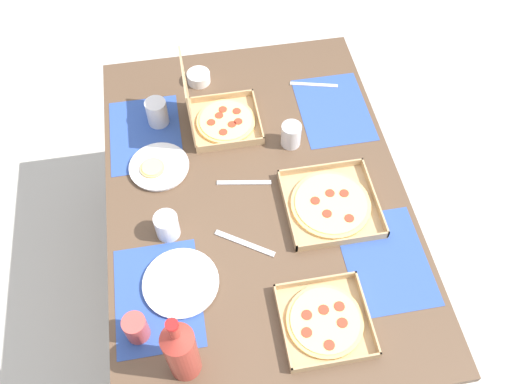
# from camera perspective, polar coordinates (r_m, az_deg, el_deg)

# --- Properties ---
(ground_plane) EXTENTS (6.00, 6.00, 0.00)m
(ground_plane) POSITION_cam_1_polar(r_m,az_deg,el_deg) (2.53, -0.00, -9.75)
(ground_plane) COLOR beige
(dining_table) EXTENTS (1.46, 1.02, 0.76)m
(dining_table) POSITION_cam_1_polar(r_m,az_deg,el_deg) (1.96, -0.00, -1.77)
(dining_table) COLOR #3F3328
(dining_table) RESTS_ON ground_plane
(placemat_near_left) EXTENTS (0.36, 0.26, 0.00)m
(placemat_near_left) POSITION_cam_1_polar(r_m,az_deg,el_deg) (1.78, 13.48, -6.94)
(placemat_near_left) COLOR #2D4C9E
(placemat_near_left) RESTS_ON dining_table
(placemat_near_right) EXTENTS (0.36, 0.26, 0.00)m
(placemat_near_right) POSITION_cam_1_polar(r_m,az_deg,el_deg) (2.13, 8.15, 8.61)
(placemat_near_right) COLOR #2D4C9E
(placemat_near_right) RESTS_ON dining_table
(placemat_far_left) EXTENTS (0.36, 0.26, 0.00)m
(placemat_far_left) POSITION_cam_1_polar(r_m,az_deg,el_deg) (1.71, -10.26, -10.75)
(placemat_far_left) COLOR #2D4C9E
(placemat_far_left) RESTS_ON dining_table
(placemat_far_right) EXTENTS (0.36, 0.26, 0.00)m
(placemat_far_right) POSITION_cam_1_polar(r_m,az_deg,el_deg) (2.07, -11.56, 6.00)
(placemat_far_right) COLOR #2D4C9E
(placemat_far_right) RESTS_ON dining_table
(pizza_box_center) EXTENTS (0.26, 0.26, 0.04)m
(pizza_box_center) POSITION_cam_1_polar(r_m,az_deg,el_deg) (1.65, 7.25, -13.32)
(pizza_box_center) COLOR tan
(pizza_box_center) RESTS_ON dining_table
(pizza_box_edge_far) EXTENTS (0.31, 0.31, 0.04)m
(pizza_box_edge_far) POSITION_cam_1_polar(r_m,az_deg,el_deg) (1.84, 7.86, -1.30)
(pizza_box_edge_far) COLOR tan
(pizza_box_edge_far) RESTS_ON dining_table
(pizza_box_corner_right) EXTENTS (0.25, 0.26, 0.29)m
(pizza_box_corner_right) POSITION_cam_1_polar(r_m,az_deg,el_deg) (2.03, -4.03, 7.92)
(pizza_box_corner_right) COLOR tan
(pizza_box_corner_right) RESTS_ON dining_table
(plate_near_right) EXTENTS (0.21, 0.21, 0.03)m
(plate_near_right) POSITION_cam_1_polar(r_m,az_deg,el_deg) (1.95, -10.21, 2.60)
(plate_near_right) COLOR white
(plate_near_right) RESTS_ON dining_table
(plate_near_left) EXTENTS (0.24, 0.24, 0.02)m
(plate_near_left) POSITION_cam_1_polar(r_m,az_deg,el_deg) (1.71, -7.90, -9.47)
(plate_near_left) COLOR white
(plate_near_left) RESTS_ON dining_table
(soda_bottle) EXTENTS (0.09, 0.09, 0.32)m
(soda_bottle) POSITION_cam_1_polar(r_m,az_deg,el_deg) (1.50, -7.91, -16.17)
(soda_bottle) COLOR #B2382D
(soda_bottle) RESTS_ON dining_table
(cup_dark) EXTENTS (0.08, 0.08, 0.09)m
(cup_dark) POSITION_cam_1_polar(r_m,az_deg,el_deg) (1.77, -9.34, -3.52)
(cup_dark) COLOR silver
(cup_dark) RESTS_ON dining_table
(cup_spare) EXTENTS (0.07, 0.07, 0.09)m
(cup_spare) POSITION_cam_1_polar(r_m,az_deg,el_deg) (1.63, -12.49, -13.79)
(cup_spare) COLOR #BF4742
(cup_spare) RESTS_ON dining_table
(cup_clear_right) EXTENTS (0.07, 0.07, 0.09)m
(cup_clear_right) POSITION_cam_1_polar(r_m,az_deg,el_deg) (1.97, 3.71, 6.02)
(cup_clear_right) COLOR silver
(cup_clear_right) RESTS_ON dining_table
(cup_clear_left) EXTENTS (0.08, 0.08, 0.10)m
(cup_clear_left) POSITION_cam_1_polar(r_m,az_deg,el_deg) (2.06, -10.37, 8.23)
(cup_clear_left) COLOR silver
(cup_clear_left) RESTS_ON dining_table
(condiment_bowl) EXTENTS (0.09, 0.09, 0.04)m
(condiment_bowl) POSITION_cam_1_polar(r_m,az_deg,el_deg) (2.22, -6.05, 11.89)
(condiment_bowl) COLOR white
(condiment_bowl) RESTS_ON dining_table
(fork_by_far_left) EXTENTS (0.05, 0.19, 0.00)m
(fork_by_far_left) POSITION_cam_1_polar(r_m,az_deg,el_deg) (1.89, -1.27, 1.00)
(fork_by_far_left) COLOR #B7B7BC
(fork_by_far_left) RESTS_ON dining_table
(fork_by_near_right) EXTENTS (0.06, 0.19, 0.00)m
(fork_by_near_right) POSITION_cam_1_polar(r_m,az_deg,el_deg) (2.21, 6.09, 11.15)
(fork_by_near_right) COLOR #B7B7BC
(fork_by_near_right) RESTS_ON dining_table
(knife_by_far_right) EXTENTS (0.13, 0.18, 0.00)m
(knife_by_far_right) POSITION_cam_1_polar(r_m,az_deg,el_deg) (1.76, -1.19, -5.41)
(knife_by_far_right) COLOR #B7B7BC
(knife_by_far_right) RESTS_ON dining_table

